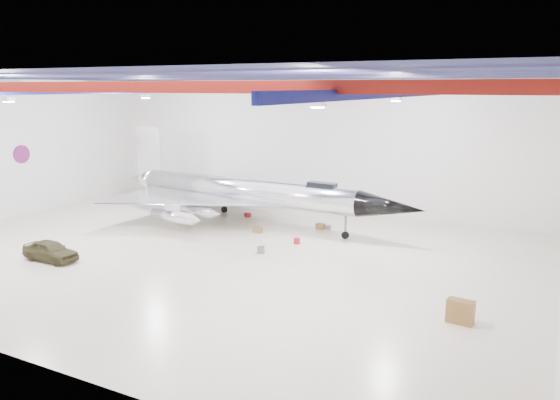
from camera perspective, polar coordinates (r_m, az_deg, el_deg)
The scene contains 15 objects.
floor at distance 35.38m, azimuth -7.29°, elevation -5.47°, with size 40.00×40.00×0.00m, color beige.
wall_back at distance 47.14m, azimuth 3.03°, elevation 5.74°, with size 40.00×40.00×0.00m, color silver.
ceiling at distance 33.82m, azimuth -7.78°, elevation 12.64°, with size 40.00×40.00×0.00m, color #0A0F38.
ceiling_structure at distance 33.82m, azimuth -7.75°, elevation 11.49°, with size 39.50×29.50×1.08m.
wall_roundel at distance 49.62m, azimuth -25.39°, elevation 4.35°, with size 1.50×1.50×0.10m, color #B21414.
jet_aircraft at distance 41.93m, azimuth -3.72°, elevation 0.62°, with size 26.18×15.64×7.14m.
jeep at distance 36.16m, azimuth -22.86°, elevation -4.89°, with size 1.50×3.72×1.27m, color #3D381E.
desk at distance 26.20m, azimuth 18.33°, elevation -11.01°, with size 1.18×0.59×1.08m, color brown.
toolbox_red at distance 44.61m, azimuth -3.40°, elevation -1.57°, with size 0.46×0.37×0.32m, color #A51024.
engine_drum at distance 34.93m, azimuth -2.02°, elevation -5.23°, with size 0.49×0.49×0.44m, color #59595B.
parts_bin at distance 40.85m, azimuth 4.26°, elevation -2.75°, with size 0.60×0.48×0.42m, color olive.
crate_small at distance 46.93m, azimuth -11.53°, elevation -1.17°, with size 0.34×0.27×0.24m, color #59595B.
tool_chest at distance 36.98m, azimuth 1.77°, elevation -4.30°, with size 0.44×0.44×0.40m, color #A51024.
oil_barrel at distance 39.81m, azimuth -2.36°, elevation -3.12°, with size 0.58×0.47×0.41m, color olive.
spares_box at distance 40.76m, azimuth 5.10°, elevation -2.87°, with size 0.36×0.36×0.32m, color #59595B.
Camera 1 is at (19.49, -27.64, 10.40)m, focal length 35.00 mm.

